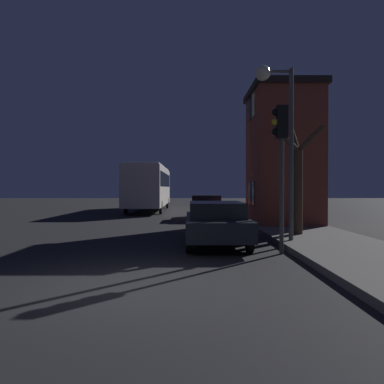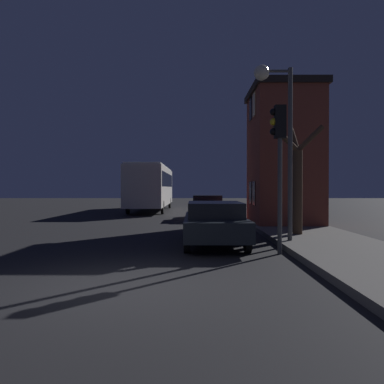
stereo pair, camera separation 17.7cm
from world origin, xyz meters
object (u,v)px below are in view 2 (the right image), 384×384
at_px(streetlamp, 275,111).
at_px(bus, 151,185).
at_px(car_mid_lane, 207,206).
at_px(car_near_lane, 214,222).
at_px(bare_tree, 297,175).
at_px(traffic_light, 279,147).

height_order(streetlamp, bus, streetlamp).
bearing_deg(bus, car_mid_lane, -62.30).
bearing_deg(car_mid_lane, streetlamp, -80.03).
distance_m(streetlamp, bus, 19.20).
xyz_separation_m(streetlamp, car_near_lane, (-1.89, 0.23, -3.48)).
bearing_deg(car_mid_lane, bare_tree, -71.24).
relative_size(traffic_light, bare_tree, 1.02).
bearing_deg(bare_tree, car_near_lane, -155.05).
xyz_separation_m(bare_tree, car_near_lane, (-3.01, -1.40, -1.54)).
relative_size(streetlamp, car_near_lane, 1.15).
bearing_deg(streetlamp, bus, 108.18).
distance_m(streetlamp, traffic_light, 1.95).
xyz_separation_m(traffic_light, bus, (-5.73, 19.57, -0.85)).
height_order(bare_tree, bus, bare_tree).
distance_m(bus, car_near_lane, 18.40).
xyz_separation_m(traffic_light, car_near_lane, (-1.67, 1.68, -2.19)).
distance_m(traffic_light, car_near_lane, 3.23).
distance_m(bare_tree, bus, 17.95).
height_order(streetlamp, car_mid_lane, streetlamp).
bearing_deg(car_near_lane, traffic_light, -45.08).
distance_m(bus, car_mid_lane, 9.05).
relative_size(streetlamp, traffic_light, 1.34).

